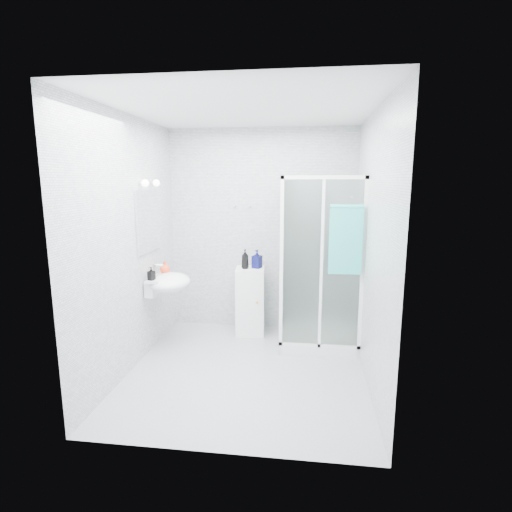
# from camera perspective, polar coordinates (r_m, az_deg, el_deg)

# --- Properties ---
(room) EXTENTS (2.40, 2.60, 2.60)m
(room) POSITION_cam_1_polar(r_m,az_deg,el_deg) (3.92, -1.38, 1.22)
(room) COLOR silver
(room) RESTS_ON ground
(shower_enclosure) EXTENTS (0.90, 0.95, 2.00)m
(shower_enclosure) POSITION_cam_1_polar(r_m,az_deg,el_deg) (4.83, 8.01, -7.47)
(shower_enclosure) COLOR white
(shower_enclosure) RESTS_ON ground
(wall_basin) EXTENTS (0.46, 0.56, 0.35)m
(wall_basin) POSITION_cam_1_polar(r_m,az_deg,el_deg) (4.70, -12.50, -3.71)
(wall_basin) COLOR white
(wall_basin) RESTS_ON ground
(mirror) EXTENTS (0.02, 0.60, 0.70)m
(mirror) POSITION_cam_1_polar(r_m,az_deg,el_deg) (4.65, -15.17, 4.84)
(mirror) COLOR white
(mirror) RESTS_ON room
(vanity_lights) EXTENTS (0.10, 0.40, 0.08)m
(vanity_lights) POSITION_cam_1_polar(r_m,az_deg,el_deg) (4.61, -14.85, 10.04)
(vanity_lights) COLOR silver
(vanity_lights) RESTS_ON room
(wall_hooks) EXTENTS (0.23, 0.06, 0.03)m
(wall_hooks) POSITION_cam_1_polar(r_m,az_deg,el_deg) (5.16, -2.03, 7.09)
(wall_hooks) COLOR silver
(wall_hooks) RESTS_ON room
(storage_cabinet) EXTENTS (0.39, 0.40, 0.86)m
(storage_cabinet) POSITION_cam_1_polar(r_m,az_deg,el_deg) (5.13, -0.86, -6.46)
(storage_cabinet) COLOR white
(storage_cabinet) RESTS_ON ground
(hand_towel) EXTENTS (0.34, 0.05, 0.73)m
(hand_towel) POSITION_cam_1_polar(r_m,az_deg,el_deg) (4.25, 12.70, 2.51)
(hand_towel) COLOR #31B9B1
(hand_towel) RESTS_ON shower_enclosure
(shampoo_bottle_a) EXTENTS (0.10, 0.10, 0.25)m
(shampoo_bottle_a) POSITION_cam_1_polar(r_m,az_deg,el_deg) (4.97, -1.57, -0.43)
(shampoo_bottle_a) COLOR black
(shampoo_bottle_a) RESTS_ON storage_cabinet
(shampoo_bottle_b) EXTENTS (0.13, 0.14, 0.23)m
(shampoo_bottle_b) POSITION_cam_1_polar(r_m,az_deg,el_deg) (5.02, 0.14, -0.42)
(shampoo_bottle_b) COLOR #0B0D47
(shampoo_bottle_b) RESTS_ON storage_cabinet
(soap_dispenser_orange) EXTENTS (0.16, 0.16, 0.15)m
(soap_dispenser_orange) POSITION_cam_1_polar(r_m,az_deg,el_deg) (4.84, -12.89, -1.58)
(soap_dispenser_orange) COLOR #FB431D
(soap_dispenser_orange) RESTS_ON wall_basin
(soap_dispenser_black) EXTENTS (0.09, 0.09, 0.15)m
(soap_dispenser_black) POSITION_cam_1_polar(r_m,az_deg,el_deg) (4.56, -14.73, -2.44)
(soap_dispenser_black) COLOR black
(soap_dispenser_black) RESTS_ON wall_basin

